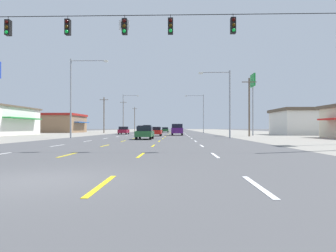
{
  "coord_description": "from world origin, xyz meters",
  "views": [
    {
      "loc": [
        3.45,
        -7.3,
        1.3
      ],
      "look_at": [
        0.83,
        82.64,
        1.84
      ],
      "focal_mm": 32.4,
      "sensor_mm": 36.0,
      "label": 1
    }
  ],
  "objects": [
    {
      "name": "suv_inner_right_mid",
      "position": [
        3.52,
        45.4,
        1.03
      ],
      "size": [
        1.98,
        4.9,
        1.98
      ],
      "color": "#4C196B",
      "rests_on": "ground"
    },
    {
      "name": "storefront_left_row_2",
      "position": [
        -27.94,
        75.57,
        2.59
      ],
      "size": [
        10.75,
        13.83,
        5.13
      ],
      "color": "#8C6B4C",
      "rests_on": "ground"
    },
    {
      "name": "lane_markings",
      "position": [
        0.0,
        104.5,
        0.01
      ],
      "size": [
        10.64,
        227.6,
        0.01
      ],
      "color": "white",
      "rests_on": "ground"
    },
    {
      "name": "sedan_center_turn_nearest",
      "position": [
        -0.18,
        27.05,
        0.76
      ],
      "size": [
        1.8,
        4.5,
        1.46
      ],
      "color": "#235B2D",
      "rests_on": "ground"
    },
    {
      "name": "pole_sign_right_row_1",
      "position": [
        16.28,
        44.12,
        8.12
      ],
      "size": [
        0.24,
        2.64,
        10.37
      ],
      "color": "gray",
      "rests_on": "ground"
    },
    {
      "name": "sedan_center_turn_farther",
      "position": [
        0.24,
        76.96,
        0.76
      ],
      "size": [
        1.8,
        4.5,
        1.46
      ],
      "color": "#235B2D",
      "rests_on": "ground"
    },
    {
      "name": "utility_pole_left_row_2",
      "position": [
        -14.33,
        92.83,
        5.39
      ],
      "size": [
        2.2,
        0.26,
        10.39
      ],
      "color": "brown",
      "rests_on": "ground"
    },
    {
      "name": "sedan_center_turn_near",
      "position": [
        0.11,
        40.9,
        0.76
      ],
      "size": [
        1.8,
        4.5,
        1.46
      ],
      "color": "red",
      "rests_on": "ground"
    },
    {
      "name": "streetlight_right_row_0",
      "position": [
        9.71,
        31.12,
        5.03
      ],
      "size": [
        4.04,
        0.26,
        8.58
      ],
      "color": "gray",
      "rests_on": "ground"
    },
    {
      "name": "lot_apron_left",
      "position": [
        -24.75,
        66.0,
        0.0
      ],
      "size": [
        28.0,
        440.0,
        0.01
      ],
      "primitive_type": "cube",
      "color": "gray",
      "rests_on": "ground"
    },
    {
      "name": "streetlight_left_row_1",
      "position": [
        -9.74,
        68.9,
        5.64
      ],
      "size": [
        4.08,
        0.26,
        9.74
      ],
      "color": "gray",
      "rests_on": "ground"
    },
    {
      "name": "ground_plane",
      "position": [
        0.0,
        66.0,
        0.0
      ],
      "size": [
        572.0,
        572.0,
        0.0
      ],
      "primitive_type": "plane",
      "color": "#4C4C4F"
    },
    {
      "name": "signal_span_wire",
      "position": [
        0.04,
        10.51,
        5.34
      ],
      "size": [
        26.78,
        0.53,
        8.82
      ],
      "color": "brown",
      "rests_on": "ground"
    },
    {
      "name": "suv_far_left_farthest",
      "position": [
        -7.24,
        83.04,
        1.03
      ],
      "size": [
        1.98,
        4.9,
        1.98
      ],
      "color": "maroon",
      "rests_on": "ground"
    },
    {
      "name": "suv_inner_left_far",
      "position": [
        -3.74,
        66.73,
        1.03
      ],
      "size": [
        1.98,
        4.9,
        1.98
      ],
      "color": "black",
      "rests_on": "ground"
    },
    {
      "name": "utility_pole_right_row_0",
      "position": [
        14.39,
        38.71,
        4.61
      ],
      "size": [
        2.2,
        0.26,
        8.83
      ],
      "color": "brown",
      "rests_on": "ground"
    },
    {
      "name": "utility_pole_left_row_3",
      "position": [
        -14.03,
        117.61,
        5.13
      ],
      "size": [
        2.2,
        0.26,
        9.87
      ],
      "color": "brown",
      "rests_on": "ground"
    },
    {
      "name": "streetlight_right_row_1",
      "position": [
        9.63,
        68.9,
        5.67
      ],
      "size": [
        4.76,
        0.26,
        9.66
      ],
      "color": "gray",
      "rests_on": "ground"
    },
    {
      "name": "lot_apron_right",
      "position": [
        24.75,
        66.0,
        0.0
      ],
      "size": [
        28.0,
        440.0,
        0.01
      ],
      "primitive_type": "cube",
      "color": "gray",
      "rests_on": "ground"
    },
    {
      "name": "storefront_right_row_1",
      "position": [
        29.17,
        50.15,
        2.46
      ],
      "size": [
        14.28,
        10.91,
        4.86
      ],
      "color": "silver",
      "rests_on": "ground"
    },
    {
      "name": "utility_pole_left_row_1",
      "position": [
        -14.79,
        67.96,
        4.66
      ],
      "size": [
        2.2,
        0.26,
        8.94
      ],
      "color": "brown",
      "rests_on": "ground"
    },
    {
      "name": "streetlight_left_row_0",
      "position": [
        -9.63,
        31.12,
        5.95
      ],
      "size": [
        4.89,
        0.26,
        10.17
      ],
      "color": "gray",
      "rests_on": "ground"
    },
    {
      "name": "hatchback_far_left_midfar",
      "position": [
        -7.19,
        52.92,
        0.78
      ],
      "size": [
        1.72,
        3.9,
        1.54
      ],
      "color": "maroon",
      "rests_on": "ground"
    }
  ]
}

